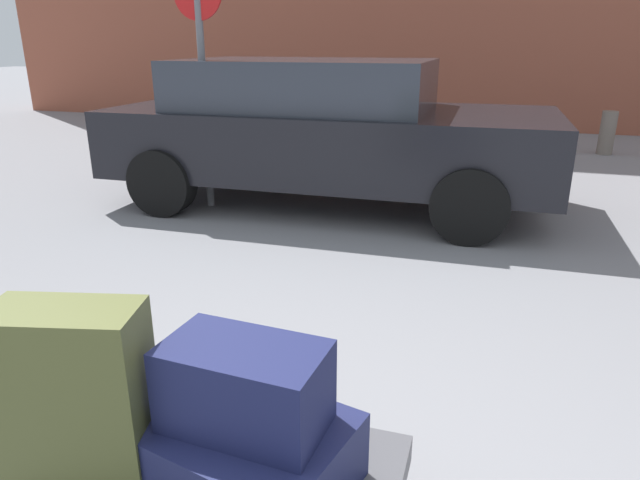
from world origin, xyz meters
TOP-DOWN VIEW (x-y plane):
  - suitcase_navy_front_right at (0.15, -0.01)m, footprint 0.65×0.56m
  - suitcase_olive_front_left at (-0.31, -0.14)m, footprint 0.45×0.30m
  - duffel_bag_navy_topmost_pile at (0.15, -0.01)m, footprint 0.47×0.29m
  - parked_car at (-0.88, 4.20)m, footprint 4.32×1.96m
  - bollard_kerb_near at (2.32, 7.97)m, footprint 0.22×0.22m
  - no_parking_sign at (-1.96, 3.76)m, footprint 0.50×0.07m

SIDE VIEW (x-z plane):
  - bollard_kerb_near at x=2.32m, z-range 0.00..0.63m
  - suitcase_navy_front_right at x=0.15m, z-range 0.34..0.56m
  - suitcase_olive_front_left at x=-0.31m, z-range 0.34..0.91m
  - duffel_bag_navy_topmost_pile at x=0.15m, z-range 0.56..0.81m
  - parked_car at x=-0.88m, z-range 0.05..1.47m
  - no_parking_sign at x=-1.96m, z-range 0.27..2.53m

